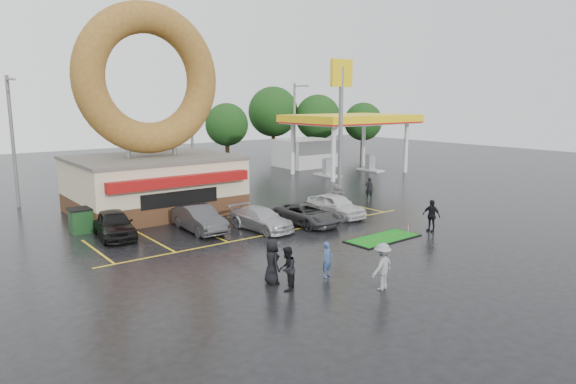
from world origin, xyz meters
TOP-DOWN VIEW (x-y plane):
  - ground at (0.00, 0.00)m, footprint 120.00×120.00m
  - donut_shop at (-3.00, 12.97)m, footprint 10.20×8.70m
  - gas_station at (20.00, 20.94)m, footprint 12.30×13.65m
  - shell_sign at (13.00, 12.00)m, footprint 2.20×0.36m
  - streetlight_left at (-10.00, 19.92)m, footprint 0.40×2.21m
  - streetlight_mid at (4.00, 20.92)m, footprint 0.40×2.21m
  - streetlight_right at (16.00, 21.92)m, footprint 0.40×2.21m
  - tree_far_a at (26.00, 30.00)m, footprint 5.60×5.60m
  - tree_far_b at (32.00, 28.00)m, footprint 4.90×4.90m
  - tree_far_c at (22.00, 34.00)m, footprint 6.30×6.30m
  - tree_far_d at (14.00, 32.00)m, footprint 4.90×4.90m
  - car_black at (-7.41, 8.00)m, footprint 2.36×4.60m
  - car_dgrey at (-3.14, 6.31)m, footprint 1.69×4.52m
  - car_silver at (-0.14, 4.52)m, footprint 2.30×4.61m
  - car_grey at (2.73, 3.90)m, footprint 2.22×4.62m
  - car_white at (5.54, 4.37)m, footprint 1.76×4.33m
  - person_blue at (-2.41, -3.74)m, footprint 0.64×0.51m
  - person_blackjkt at (-4.70, -3.93)m, footprint 1.08×1.04m
  - person_hoodie at (-1.67, -6.13)m, footprint 1.32×0.91m
  - person_bystander at (-4.75, -2.98)m, footprint 0.72×0.99m
  - person_cameraman at (7.34, -1.63)m, footprint 0.60×1.13m
  - person_walker_near at (7.85, 6.87)m, footprint 1.37×1.36m
  - person_walker_far at (11.49, 7.15)m, footprint 0.72×0.69m
  - dumpster at (-8.19, 10.23)m, footprint 1.86×1.29m
  - putting_green at (3.97, -1.09)m, footprint 4.41×2.03m

SIDE VIEW (x-z plane):
  - ground at x=0.00m, z-range 0.00..0.00m
  - putting_green at x=3.97m, z-range -0.24..0.31m
  - car_grey at x=2.73m, z-range 0.00..1.27m
  - car_silver at x=-0.14m, z-range 0.00..1.28m
  - dumpster at x=-8.19m, z-range 0.00..1.30m
  - car_white at x=5.54m, z-range 0.00..1.47m
  - car_dgrey at x=-3.14m, z-range 0.00..1.48m
  - car_black at x=-7.41m, z-range 0.00..1.50m
  - person_blue at x=-2.41m, z-range 0.00..1.52m
  - person_walker_near at x=7.85m, z-range 0.00..1.58m
  - person_walker_far at x=11.49m, z-range 0.00..1.66m
  - person_blackjkt at x=-4.70m, z-range 0.00..1.75m
  - person_cameraman at x=7.34m, z-range 0.00..1.83m
  - person_bystander at x=-4.75m, z-range 0.00..1.86m
  - person_hoodie at x=-1.67m, z-range 0.00..1.88m
  - gas_station at x=20.00m, z-range 0.75..6.65m
  - donut_shop at x=-3.00m, z-range -2.29..11.21m
  - tree_far_b at x=32.00m, z-range 1.03..8.03m
  - tree_far_d at x=14.00m, z-range 1.03..8.03m
  - streetlight_left at x=-10.00m, z-range 0.28..9.28m
  - streetlight_mid at x=4.00m, z-range 0.28..9.28m
  - streetlight_right at x=16.00m, z-range 0.28..9.28m
  - tree_far_a at x=26.00m, z-range 1.18..9.18m
  - tree_far_c at x=22.00m, z-range 1.34..10.34m
  - shell_sign at x=13.00m, z-range 2.08..12.68m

